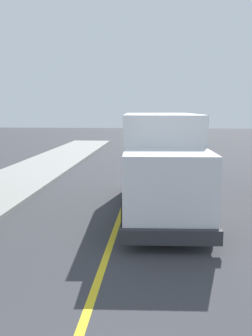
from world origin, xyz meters
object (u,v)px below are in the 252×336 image
(box_truck, at_px, (161,158))
(parked_car_far, at_px, (172,139))
(parked_car_near, at_px, (169,162))
(parked_car_mid, at_px, (168,148))

(box_truck, relative_size, parked_car_far, 1.64)
(parked_car_near, distance_m, parked_car_mid, 6.26)
(parked_car_near, bearing_deg, parked_car_far, 87.07)
(box_truck, distance_m, parked_car_far, 18.73)
(box_truck, bearing_deg, parked_car_mid, 87.28)
(parked_car_near, bearing_deg, box_truck, -94.51)
(parked_car_far, bearing_deg, parked_car_near, -92.93)
(parked_car_near, height_order, parked_car_far, same)
(parked_car_near, xyz_separation_m, parked_car_mid, (0.12, 6.26, 0.00))
(box_truck, distance_m, parked_car_near, 5.88)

